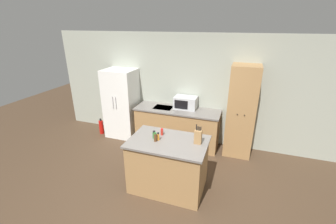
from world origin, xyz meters
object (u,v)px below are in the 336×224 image
at_px(pantry_cabinet, 241,112).
at_px(spice_bottle_green_herb, 155,137).
at_px(knife_block, 198,137).
at_px(refrigerator, 122,104).
at_px(spice_bottle_short_red, 162,132).
at_px(microwave, 186,103).
at_px(spice_bottle_amber_oil, 154,135).
at_px(spice_bottle_tall_dark, 158,137).
at_px(fire_extinguisher, 101,127).

bearing_deg(pantry_cabinet, spice_bottle_green_herb, -127.40).
relative_size(pantry_cabinet, knife_block, 5.99).
xyz_separation_m(refrigerator, spice_bottle_short_red, (1.63, -1.41, 0.14)).
xyz_separation_m(microwave, spice_bottle_amber_oil, (-0.10, -1.69, -0.03)).
distance_m(spice_bottle_amber_oil, spice_bottle_green_herb, 0.11).
relative_size(knife_block, spice_bottle_short_red, 2.72).
xyz_separation_m(refrigerator, microwave, (1.65, 0.12, 0.18)).
bearing_deg(spice_bottle_tall_dark, pantry_cabinet, 52.36).
distance_m(knife_block, spice_bottle_amber_oil, 0.75).
bearing_deg(knife_block, spice_bottle_tall_dark, -170.57).
height_order(pantry_cabinet, spice_bottle_green_herb, pantry_cabinet).
xyz_separation_m(refrigerator, fire_extinguisher, (-0.59, -0.15, -0.68)).
relative_size(refrigerator, pantry_cabinet, 0.87).
relative_size(knife_block, spice_bottle_tall_dark, 2.37).
bearing_deg(spice_bottle_green_herb, spice_bottle_tall_dark, 60.70).
xyz_separation_m(spice_bottle_tall_dark, spice_bottle_amber_oil, (-0.09, 0.04, -0.00)).
relative_size(knife_block, spice_bottle_amber_oil, 2.45).
distance_m(microwave, spice_bottle_amber_oil, 1.69).
xyz_separation_m(microwave, spice_bottle_short_red, (-0.02, -1.53, -0.04)).
height_order(spice_bottle_green_herb, fire_extinguisher, spice_bottle_green_herb).
relative_size(spice_bottle_amber_oil, spice_bottle_green_herb, 0.85).
distance_m(knife_block, spice_bottle_short_red, 0.67).
distance_m(spice_bottle_tall_dark, fire_extinguisher, 2.78).
relative_size(refrigerator, spice_bottle_tall_dark, 12.30).
height_order(microwave, fire_extinguisher, microwave).
distance_m(pantry_cabinet, spice_bottle_tall_dark, 2.09).
height_order(knife_block, spice_bottle_amber_oil, knife_block).
bearing_deg(spice_bottle_tall_dark, fire_extinguisher, 146.83).
distance_m(knife_block, spice_bottle_tall_dark, 0.66).
bearing_deg(spice_bottle_green_herb, spice_bottle_short_red, 84.92).
xyz_separation_m(pantry_cabinet, spice_bottle_short_red, (-1.28, -1.46, 0.00)).
bearing_deg(knife_block, spice_bottle_short_red, 172.39).
height_order(pantry_cabinet, knife_block, pantry_cabinet).
bearing_deg(pantry_cabinet, spice_bottle_amber_oil, -130.24).
bearing_deg(spice_bottle_tall_dark, spice_bottle_amber_oil, 156.28).
height_order(knife_block, spice_bottle_green_herb, knife_block).
bearing_deg(knife_block, fire_extinguisher, 154.94).
height_order(refrigerator, pantry_cabinet, pantry_cabinet).
bearing_deg(microwave, refrigerator, -175.71).
height_order(pantry_cabinet, microwave, pantry_cabinet).
bearing_deg(fire_extinguisher, spice_bottle_amber_oil, -33.53).
bearing_deg(knife_block, spice_bottle_green_herb, -166.73).
xyz_separation_m(spice_bottle_short_red, spice_bottle_amber_oil, (-0.08, -0.16, 0.01)).
bearing_deg(spice_bottle_short_red, refrigerator, 139.11).
distance_m(spice_bottle_short_red, fire_extinguisher, 2.68).
bearing_deg(spice_bottle_short_red, microwave, 89.19).
height_order(refrigerator, knife_block, refrigerator).
bearing_deg(fire_extinguisher, pantry_cabinet, 3.24).
xyz_separation_m(refrigerator, pantry_cabinet, (2.91, 0.05, 0.14)).
bearing_deg(spice_bottle_green_herb, pantry_cabinet, 52.60).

